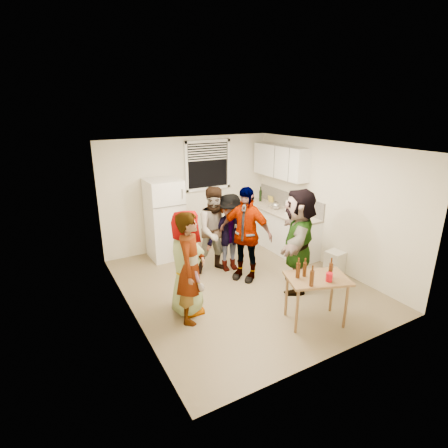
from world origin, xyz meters
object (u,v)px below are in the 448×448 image
serving_table (313,321)px  guest_back_right (230,269)px  beer_bottle_counter (290,216)px  blue_cup (294,218)px  wine_bottle (260,201)px  guest_black (244,277)px  trash_bin (335,261)px  beer_bottle_table (304,276)px  guest_stripe (193,318)px  refrigerator (165,219)px  kettle (276,209)px  red_cup (329,281)px  guest_back_left (217,271)px  guest_grey (188,310)px  guest_orange (295,287)px

serving_table → guest_back_right: (-0.21, 2.18, 0.00)m
beer_bottle_counter → blue_cup: 0.14m
wine_bottle → guest_black: 2.52m
trash_bin → serving_table: bearing=-145.2°
beer_bottle_table → guest_stripe: beer_bottle_table is taller
refrigerator → guest_black: 2.10m
kettle → guest_stripe: 3.50m
blue_cup → red_cup: blue_cup is taller
refrigerator → trash_bin: size_ratio=3.75×
serving_table → guest_stripe: size_ratio=0.51×
guest_back_left → guest_black: bearing=-48.3°
kettle → blue_cup: size_ratio=2.22×
guest_stripe → guest_black: bearing=-22.7°
kettle → trash_bin: (0.18, -1.71, -0.65)m
red_cup → guest_grey: (-1.61, 1.37, -0.74)m
guest_orange → kettle: bearing=-165.0°
guest_grey → kettle: bearing=-56.3°
guest_grey → guest_back_right: 1.66m
beer_bottle_counter → blue_cup: (0.01, -0.14, -0.00)m
blue_cup → trash_bin: size_ratio=0.24×
trash_bin → red_cup: bearing=-140.0°
guest_back_right → guest_back_left: bearing=175.1°
blue_cup → guest_orange: size_ratio=0.06×
refrigerator → guest_grey: bearing=-101.7°
blue_cup → guest_grey: (-2.82, -0.84, -0.90)m
guest_grey → guest_black: size_ratio=0.94×
trash_bin → guest_stripe: (-3.06, -0.06, -0.25)m
beer_bottle_counter → serving_table: beer_bottle_counter is taller
beer_bottle_table → red_cup: 0.35m
trash_bin → guest_orange: bearing=-176.0°
beer_bottle_counter → red_cup: size_ratio=1.98×
guest_orange → beer_bottle_table: bearing=5.8°
kettle → red_cup: 3.16m
blue_cup → beer_bottle_table: bearing=-126.4°
beer_bottle_counter → guest_back_left: (-1.74, 0.06, -0.90)m
guest_grey → wine_bottle: bearing=-46.9°
refrigerator → blue_cup: size_ratio=15.61×
guest_black → trash_bin: bearing=33.8°
blue_cup → red_cup: bearing=-118.7°
guest_black → beer_bottle_counter: bearing=74.5°
beer_bottle_counter → guest_orange: 1.72m
serving_table → beer_bottle_table: beer_bottle_table is taller
serving_table → guest_back_left: (-0.49, 2.23, 0.00)m
trash_bin → guest_grey: trash_bin is taller
refrigerator → guest_back_right: refrigerator is taller
beer_bottle_counter → blue_cup: size_ratio=2.32×
refrigerator → guest_orange: (1.54, -2.45, -0.85)m
guest_stripe → guest_black: (1.43, 0.75, 0.00)m
beer_bottle_table → guest_grey: size_ratio=0.13×
beer_bottle_counter → trash_bin: 1.34m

